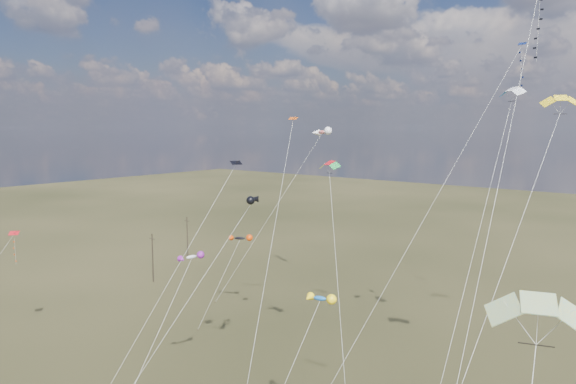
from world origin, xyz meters
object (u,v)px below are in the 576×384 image
Objects in this scene: utility_pole_near at (153,257)px; novelty_black_orange at (240,238)px; diamond_black_high at (534,43)px; parafoil_yellow at (561,99)px; utility_pole_far at (187,237)px.

novelty_black_orange reaches higher than utility_pole_near.
parafoil_yellow is (1.92, 1.26, -4.38)m from diamond_black_high.
utility_pole_far is (-8.00, 14.00, 0.00)m from utility_pole_near.
parafoil_yellow is at bearing -4.20° from novelty_black_orange.
parafoil_yellow is (59.40, -4.30, 23.23)m from utility_pole_near.
diamond_black_high is 4.94m from parafoil_yellow.
utility_pole_far is 0.22× the size of diamond_black_high.
novelty_black_orange is at bearing -27.90° from utility_pole_far.
diamond_black_high is 3.38× the size of novelty_black_orange.
utility_pole_near and utility_pole_far have the same top height.
utility_pole_near is at bearing -60.26° from utility_pole_far.
parafoil_yellow is at bearing -15.19° from utility_pole_far.
parafoil_yellow is 41.79m from novelty_black_orange.
diamond_black_high is at bearing -5.52° from utility_pole_near.
utility_pole_near is 64.00m from diamond_black_high.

